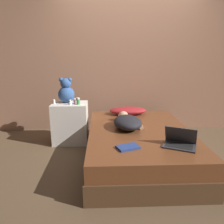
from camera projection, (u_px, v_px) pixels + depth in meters
The scene contains 13 objects.
ground_plane at pixel (138, 158), 3.02m from camera, with size 12.00×12.00×0.00m, color brown.
wall_back at pixel (129, 59), 3.90m from camera, with size 8.00×0.06×2.60m.
bed at pixel (139, 144), 2.97m from camera, with size 1.35×1.97×0.42m.
nightstand at pixel (70, 123), 3.51m from camera, with size 0.55×0.42×0.65m.
pillow at pixel (128, 111), 3.61m from camera, with size 0.61×0.29×0.13m.
person_lying at pixel (127, 122), 2.97m from camera, with size 0.42×0.66×0.17m.
laptop at pixel (180, 142), 2.38m from camera, with size 0.41×0.35×0.22m.
teddy_bear at pixel (66, 92), 3.44m from camera, with size 0.26×0.26×0.39m.
bottle_green at pixel (78, 101), 3.33m from camera, with size 0.05×0.05×0.11m.
bottle_white at pixel (70, 102), 3.33m from camera, with size 0.04×0.04×0.07m.
bottle_clear at pixel (54, 102), 3.39m from camera, with size 0.04×0.04×0.07m.
bottle_pink at pixel (75, 101), 3.38m from camera, with size 0.04×0.04×0.09m.
book at pixel (128, 147), 2.34m from camera, with size 0.27×0.22×0.02m.
Camera 1 is at (-0.48, -2.73, 1.41)m, focal length 35.00 mm.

